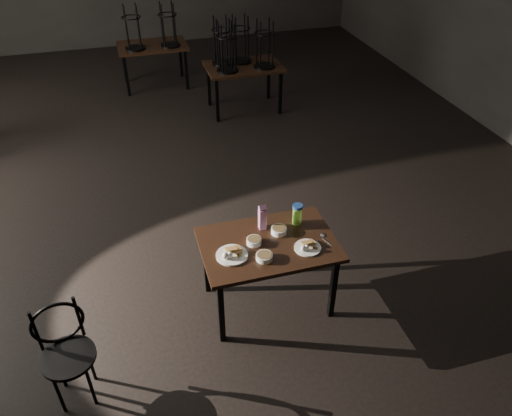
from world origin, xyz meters
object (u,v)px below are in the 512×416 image
object	(u,v)px
main_table	(268,249)
bentwood_chair	(65,346)
juice_carton	(262,218)
water_bottle	(297,214)

from	to	relation	value
main_table	bentwood_chair	xyz separation A→B (m)	(-1.76, -0.47, -0.15)
juice_carton	water_bottle	distance (m)	0.33
main_table	juice_carton	world-z (taller)	juice_carton
bentwood_chair	juice_carton	bearing A→B (deg)	9.54
juice_carton	main_table	bearing A→B (deg)	-91.97
water_bottle	bentwood_chair	distance (m)	2.23
juice_carton	bentwood_chair	bearing A→B (deg)	-158.64
juice_carton	water_bottle	size ratio (longest dim) A/B	1.25
bentwood_chair	main_table	bearing A→B (deg)	3.24
water_bottle	bentwood_chair	bearing A→B (deg)	-162.31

